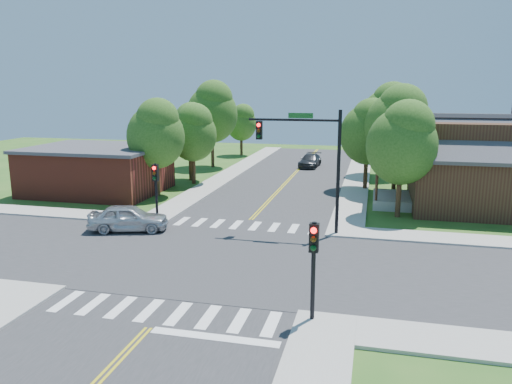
% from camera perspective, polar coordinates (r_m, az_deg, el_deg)
% --- Properties ---
extents(ground, '(100.00, 100.00, 0.00)m').
position_cam_1_polar(ground, '(25.23, -4.79, -7.67)').
color(ground, '#2A581B').
rests_on(ground, ground).
extents(road_ns, '(10.00, 90.00, 0.04)m').
position_cam_1_polar(road_ns, '(25.22, -4.79, -7.62)').
color(road_ns, '#2D2D30').
rests_on(road_ns, ground).
extents(road_ew, '(90.00, 10.00, 0.04)m').
position_cam_1_polar(road_ew, '(25.22, -4.79, -7.61)').
color(road_ew, '#2D2D30').
rests_on(road_ew, ground).
extents(intersection_patch, '(10.20, 10.20, 0.06)m').
position_cam_1_polar(intersection_patch, '(25.23, -4.79, -7.67)').
color(intersection_patch, '#2D2D30').
rests_on(intersection_patch, ground).
extents(sidewalk_ne, '(40.00, 40.00, 0.14)m').
position_cam_1_polar(sidewalk_ne, '(40.12, 25.03, -1.22)').
color(sidewalk_ne, '#9E9B93').
rests_on(sidewalk_ne, ground).
extents(sidewalk_nw, '(40.00, 40.00, 0.14)m').
position_cam_1_polar(sidewalk_nw, '(45.68, -17.58, 0.86)').
color(sidewalk_nw, '#9E9B93').
rests_on(sidewalk_nw, ground).
extents(crosswalk_north, '(8.85, 2.00, 0.01)m').
position_cam_1_polar(crosswalk_north, '(30.88, -1.20, -3.83)').
color(crosswalk_north, white).
rests_on(crosswalk_north, ground).
extents(crosswalk_south, '(8.85, 2.00, 0.01)m').
position_cam_1_polar(crosswalk_south, '(19.87, -10.52, -13.33)').
color(crosswalk_south, white).
rests_on(crosswalk_south, ground).
extents(centerline, '(0.30, 90.00, 0.01)m').
position_cam_1_polar(centerline, '(25.21, -4.79, -7.57)').
color(centerline, gold).
rests_on(centerline, ground).
extents(stop_bar, '(4.60, 0.45, 0.09)m').
position_cam_1_polar(stop_bar, '(17.90, -4.75, -16.32)').
color(stop_bar, white).
rests_on(stop_bar, ground).
extents(signal_mast_ne, '(5.30, 0.42, 7.20)m').
position_cam_1_polar(signal_mast_ne, '(28.58, 6.08, 4.66)').
color(signal_mast_ne, black).
rests_on(signal_mast_ne, ground).
extents(signal_pole_se, '(0.34, 0.42, 3.80)m').
position_cam_1_polar(signal_pole_se, '(17.99, 6.60, -6.95)').
color(signal_pole_se, black).
rests_on(signal_pole_se, ground).
extents(signal_pole_nw, '(0.34, 0.42, 3.80)m').
position_cam_1_polar(signal_pole_nw, '(31.56, -11.40, 1.17)').
color(signal_pole_nw, black).
rests_on(signal_pole_nw, ground).
extents(house_ne, '(13.05, 8.80, 7.11)m').
position_cam_1_polar(house_ne, '(37.89, 24.88, 3.10)').
color(house_ne, '#381C13').
rests_on(house_ne, ground).
extents(building_nw, '(10.40, 8.40, 3.73)m').
position_cam_1_polar(building_nw, '(42.34, -17.66, 2.50)').
color(building_nw, maroon).
rests_on(building_nw, ground).
extents(tree_e_a, '(4.52, 4.30, 7.69)m').
position_cam_1_polar(tree_e_a, '(33.39, 16.48, 5.62)').
color(tree_e_a, '#382314').
rests_on(tree_e_a, ground).
extents(tree_e_b, '(5.11, 4.86, 8.69)m').
position_cam_1_polar(tree_e_b, '(40.27, 15.97, 7.61)').
color(tree_e_b, '#382314').
rests_on(tree_e_b, ground).
extents(tree_e_c, '(5.24, 4.97, 8.90)m').
position_cam_1_polar(tree_e_c, '(48.88, 15.00, 8.53)').
color(tree_e_c, '#382314').
rests_on(tree_e_c, ground).
extents(tree_e_d, '(4.00, 3.80, 6.80)m').
position_cam_1_polar(tree_e_d, '(57.77, 14.70, 7.65)').
color(tree_e_d, '#382314').
rests_on(tree_e_d, ground).
extents(tree_w_a, '(4.49, 4.26, 7.63)m').
position_cam_1_polar(tree_w_a, '(39.35, -11.32, 6.73)').
color(tree_w_a, '#382314').
rests_on(tree_w_a, ground).
extents(tree_w_b, '(4.18, 3.97, 7.10)m').
position_cam_1_polar(tree_w_b, '(45.52, -7.52, 7.11)').
color(tree_w_b, '#382314').
rests_on(tree_w_b, ground).
extents(tree_w_c, '(5.37, 5.10, 9.13)m').
position_cam_1_polar(tree_w_c, '(52.85, -5.00, 9.28)').
color(tree_w_c, '#382314').
rests_on(tree_w_c, ground).
extents(tree_w_d, '(3.74, 3.55, 6.36)m').
position_cam_1_polar(tree_w_d, '(61.92, -1.63, 8.04)').
color(tree_w_d, '#382314').
rests_on(tree_w_d, ground).
extents(tree_house, '(4.45, 4.23, 7.57)m').
position_cam_1_polar(tree_house, '(41.79, 12.74, 6.91)').
color(tree_house, '#382314').
rests_on(tree_house, ground).
extents(tree_bldg, '(4.16, 3.95, 7.08)m').
position_cam_1_polar(tree_bldg, '(43.76, -7.17, 6.90)').
color(tree_bldg, '#382314').
rests_on(tree_bldg, ground).
extents(car_silver, '(4.25, 5.59, 1.58)m').
position_cam_1_polar(car_silver, '(30.54, -14.37, -2.94)').
color(car_silver, silver).
rests_on(car_silver, ground).
extents(car_dgrey, '(2.46, 4.87, 1.35)m').
position_cam_1_polar(car_dgrey, '(53.30, 6.20, 3.55)').
color(car_dgrey, '#2B2C2F').
rests_on(car_dgrey, ground).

